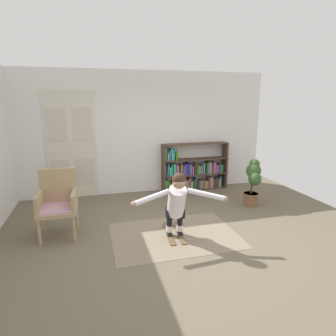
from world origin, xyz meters
The scene contains 9 objects.
ground_plane centered at (0.00, 0.00, 0.00)m, with size 7.20×7.20×0.00m, color brown.
back_wall centered at (0.00, 2.60, 1.45)m, with size 6.00×0.10×2.90m, color silver.
double_door centered at (-1.74, 2.54, 1.23)m, with size 1.22×0.05×2.45m.
rug centered at (-0.04, 0.01, 0.00)m, with size 2.08×1.52×0.01m, color gray.
bookshelf centered at (1.14, 2.39, 0.47)m, with size 1.67×0.30×1.18m.
wicker_chair centered at (-1.90, 0.57, 0.58)m, with size 0.62×0.62×1.10m.
potted_plant centered at (1.98, 0.96, 0.56)m, with size 0.35×0.44×1.00m.
skis_pair centered at (-0.04, 0.04, 0.02)m, with size 0.34×0.78×0.07m.
person_skier centered at (-0.06, -0.16, 0.68)m, with size 1.47×0.66×1.08m.
Camera 1 is at (-1.32, -4.31, 2.22)m, focal length 31.04 mm.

